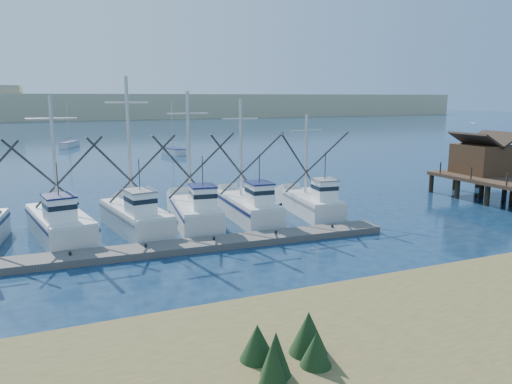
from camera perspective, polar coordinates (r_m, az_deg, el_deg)
ground at (r=26.67m, az=11.49°, el=-8.53°), size 500.00×500.00×0.00m
floating_dock at (r=29.01m, az=-12.48°, el=-6.57°), size 30.04×3.17×0.40m
dune_ridge at (r=231.02m, az=-20.06°, el=9.22°), size 360.00×60.00×10.00m
trawler_fleet at (r=33.37m, az=-14.39°, el=-2.99°), size 29.83×8.35×10.08m
sailboat_near at (r=78.94m, az=-9.42°, el=4.66°), size 2.75×5.66×8.10m
sailboat_far at (r=94.40m, az=-20.55°, el=5.10°), size 3.81×6.29×8.10m
flying_gull at (r=45.23m, az=23.34°, el=7.22°), size 1.01×0.18×0.18m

